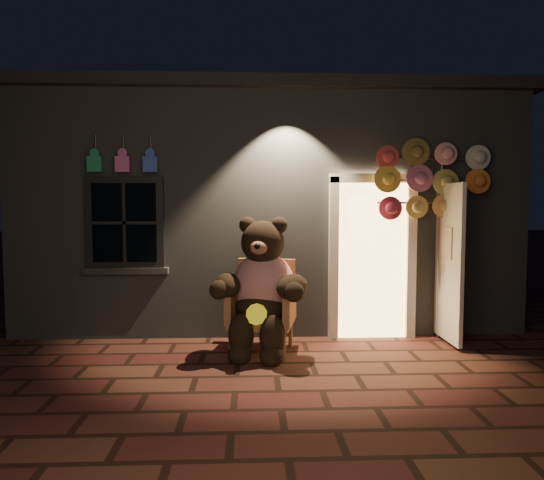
{
  "coord_description": "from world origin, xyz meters",
  "views": [
    {
      "loc": [
        -0.25,
        -4.92,
        1.76
      ],
      "look_at": [
        -0.01,
        1.0,
        1.35
      ],
      "focal_mm": 32.0,
      "sensor_mm": 36.0,
      "label": 1
    }
  ],
  "objects": [
    {
      "name": "teddy_bear",
      "position": [
        -0.14,
        0.78,
        0.79
      ],
      "size": [
        1.19,
        1.04,
        1.68
      ],
      "rotation": [
        0.0,
        0.0,
        -0.22
      ],
      "color": "#B31317",
      "rests_on": "ground"
    },
    {
      "name": "ground",
      "position": [
        0.0,
        0.0,
        0.0
      ],
      "size": [
        60.0,
        60.0,
        0.0
      ],
      "primitive_type": "plane",
      "color": "#542F20",
      "rests_on": "ground"
    },
    {
      "name": "hat_rack",
      "position": [
        2.03,
        1.28,
        2.1
      ],
      "size": [
        1.47,
        0.22,
        2.59
      ],
      "color": "#59595E",
      "rests_on": "ground"
    },
    {
      "name": "wicker_armchair",
      "position": [
        -0.12,
        0.92,
        0.55
      ],
      "size": [
        0.88,
        0.82,
        1.1
      ],
      "rotation": [
        0.0,
        0.0,
        -0.22
      ],
      "color": "#A77240",
      "rests_on": "ground"
    },
    {
      "name": "shop_building",
      "position": [
        0.0,
        3.99,
        1.74
      ],
      "size": [
        7.3,
        5.95,
        3.51
      ],
      "color": "slate",
      "rests_on": "ground"
    }
  ]
}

